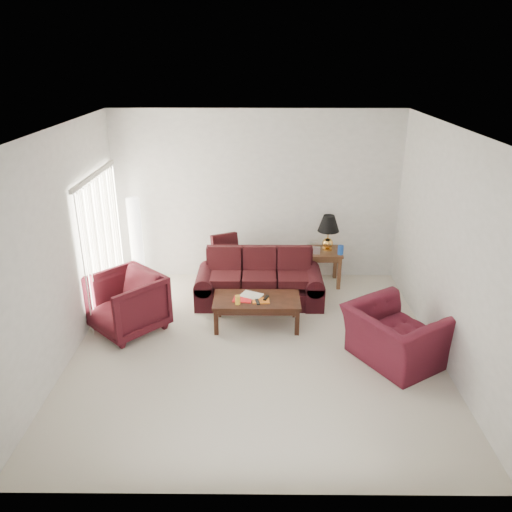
% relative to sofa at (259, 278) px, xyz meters
% --- Properties ---
extents(floor, '(5.00, 5.00, 0.00)m').
position_rel_sofa_xyz_m(floor, '(-0.05, -1.42, -0.42)').
color(floor, beige).
rests_on(floor, ground).
extents(blinds, '(0.10, 2.00, 2.16)m').
position_rel_sofa_xyz_m(blinds, '(-2.47, -0.12, 0.66)').
color(blinds, silver).
rests_on(blinds, ground).
extents(sofa, '(2.13, 1.06, 0.85)m').
position_rel_sofa_xyz_m(sofa, '(0.00, 0.00, 0.00)').
color(sofa, black).
rests_on(sofa, ground).
extents(throw_pillow, '(0.51, 0.40, 0.48)m').
position_rel_sofa_xyz_m(throw_pillow, '(-0.60, 0.70, 0.28)').
color(throw_pillow, black).
rests_on(throw_pillow, sofa).
extents(end_table, '(0.60, 0.60, 0.63)m').
position_rel_sofa_xyz_m(end_table, '(1.15, 0.73, -0.11)').
color(end_table, brown).
rests_on(end_table, ground).
extents(table_lamp, '(0.41, 0.41, 0.63)m').
position_rel_sofa_xyz_m(table_lamp, '(1.19, 0.77, 0.52)').
color(table_lamp, gold).
rests_on(table_lamp, end_table).
extents(clock, '(0.13, 0.06, 0.13)m').
position_rel_sofa_xyz_m(clock, '(0.98, 0.57, 0.27)').
color(clock, silver).
rests_on(clock, end_table).
extents(blue_canister, '(0.12, 0.12, 0.16)m').
position_rel_sofa_xyz_m(blue_canister, '(1.39, 0.56, 0.29)').
color(blue_canister, blue).
rests_on(blue_canister, end_table).
extents(picture_frame, '(0.15, 0.17, 0.05)m').
position_rel_sofa_xyz_m(picture_frame, '(0.98, 0.95, 0.28)').
color(picture_frame, silver).
rests_on(picture_frame, end_table).
extents(floor_lamp, '(0.33, 0.33, 1.58)m').
position_rel_sofa_xyz_m(floor_lamp, '(-2.16, 0.75, 0.37)').
color(floor_lamp, silver).
rests_on(floor_lamp, ground).
extents(armchair_left, '(1.35, 1.35, 0.88)m').
position_rel_sofa_xyz_m(armchair_left, '(-1.95, -0.92, 0.02)').
color(armchair_left, '#3D0E15').
rests_on(armchair_left, ground).
extents(armchair_right, '(1.47, 1.51, 0.75)m').
position_rel_sofa_xyz_m(armchair_right, '(1.79, -1.69, -0.05)').
color(armchair_right, '#48101C').
rests_on(armchair_right, ground).
extents(coffee_table, '(1.39, 0.90, 0.45)m').
position_rel_sofa_xyz_m(coffee_table, '(-0.04, -0.78, -0.20)').
color(coffee_table, black).
rests_on(coffee_table, ground).
extents(magazine_red, '(0.30, 0.24, 0.02)m').
position_rel_sofa_xyz_m(magazine_red, '(-0.25, -0.81, 0.04)').
color(magazine_red, red).
rests_on(magazine_red, coffee_table).
extents(magazine_white, '(0.38, 0.34, 0.02)m').
position_rel_sofa_xyz_m(magazine_white, '(-0.12, -0.69, 0.04)').
color(magazine_white, white).
rests_on(magazine_white, coffee_table).
extents(magazine_orange, '(0.26, 0.20, 0.01)m').
position_rel_sofa_xyz_m(magazine_orange, '(0.03, -0.86, 0.03)').
color(magazine_orange, orange).
rests_on(magazine_orange, coffee_table).
extents(remote_a, '(0.08, 0.17, 0.02)m').
position_rel_sofa_xyz_m(remote_a, '(-0.02, -0.94, 0.06)').
color(remote_a, black).
rests_on(remote_a, coffee_table).
extents(remote_b, '(0.09, 0.17, 0.02)m').
position_rel_sofa_xyz_m(remote_b, '(0.10, -0.80, 0.05)').
color(remote_b, black).
rests_on(remote_b, coffee_table).
extents(yellow_glass, '(0.09, 0.09, 0.13)m').
position_rel_sofa_xyz_m(yellow_glass, '(-0.31, -0.95, 0.09)').
color(yellow_glass, yellow).
rests_on(yellow_glass, coffee_table).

